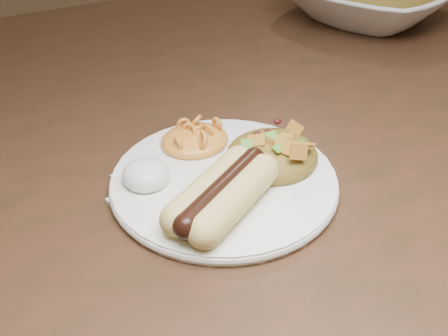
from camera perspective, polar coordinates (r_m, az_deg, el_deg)
name	(u,v)px	position (r m, az deg, el deg)	size (l,w,h in m)	color
table	(164,175)	(0.70, -6.59, -0.81)	(1.60, 0.90, 0.75)	#472418
plate	(224,181)	(0.52, 0.00, -1.41)	(0.22, 0.22, 0.01)	white
hotdog	(223,192)	(0.47, -0.14, -2.66)	(0.11, 0.11, 0.03)	#EBD78F
mac_and_cheese	(194,132)	(0.56, -3.24, 3.90)	(0.07, 0.07, 0.03)	#ED943E
sour_cream	(146,170)	(0.51, -8.54, -0.17)	(0.05, 0.05, 0.03)	white
taco_salad	(272,148)	(0.54, 5.27, 2.23)	(0.10, 0.09, 0.04)	#9B3A14
fork	(144,221)	(0.49, -8.73, -5.72)	(0.02, 0.15, 0.00)	white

